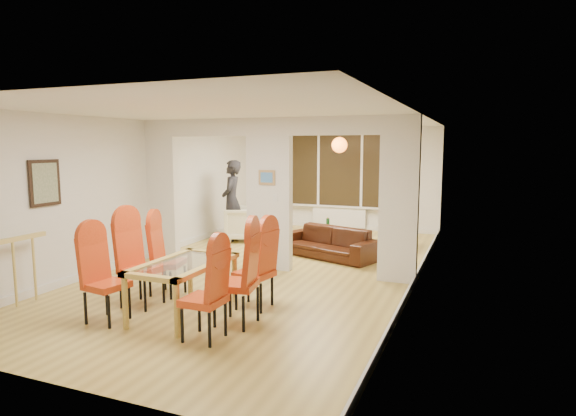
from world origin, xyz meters
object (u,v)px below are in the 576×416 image
Objects in this scene: dining_chair_lb at (142,263)px; dining_chair_rc at (254,267)px; bottle at (328,224)px; television at (398,236)px; person at (232,200)px; bowl at (342,230)px; dining_table at (184,288)px; dining_chair_la at (106,278)px; coffee_table at (331,237)px; dining_chair_ra at (204,293)px; sofa at (328,242)px; dining_chair_lc at (167,258)px; dining_chair_rb at (236,277)px; armchair at (244,223)px.

dining_chair_lb reaches higher than dining_chair_rc.
dining_chair_lb is at bearing -100.63° from bottle.
person is at bearing 102.63° from television.
bowl is at bearing 84.77° from television.
person is (-1.78, 4.54, 0.57)m from dining_table.
dining_chair_la is 5.87m from coffee_table.
dining_chair_la is at bearing 179.24° from dining_chair_ra.
sofa is at bearing 77.38° from dining_chair_lb.
dining_chair_rc is at bearing -71.02° from sofa.
dining_chair_rc is at bearing -84.57° from bottle.
television is (1.86, 5.08, -0.09)m from dining_table.
dining_chair_lc is 1.22× the size of television.
television is at bearing -7.44° from bottle.
dining_table is at bearing -94.02° from coffee_table.
dining_table is at bearing -81.63° from sofa.
dining_chair_rc is at bearing 85.85° from dining_chair_rb.
dining_chair_lc is at bearing 154.50° from television.
dining_chair_la is 4.56m from sofa.
sofa is 1.74m from television.
dining_chair_rb is at bearing 172.25° from television.
person is (-1.09, 3.94, 0.37)m from dining_chair_lc.
dining_chair_lb reaches higher than television.
armchair is (-2.26, 0.87, 0.10)m from sofa.
bottle is (0.95, 4.68, -0.16)m from dining_chair_lc.
person is at bearing 91.57° from dining_chair_lc.
dining_chair_rc reaches higher than armchair.
person is at bearing 131.87° from dining_chair_rc.
dining_chair_lc is 3.46m from sofa.
dining_chair_rb reaches higher than dining_chair_ra.
coffee_table is at bearing 90.12° from television.
coffee_table is (1.08, 5.11, -0.47)m from dining_chair_lb.
armchair is at bearing 128.62° from dining_chair_rc.
dining_chair_rc reaches higher than television.
dining_table is 5.41m from television.
bottle is 0.35m from bowl.
person reaches higher than dining_chair_rc.
dining_chair_rc is at bearing 47.11° from dining_chair_la.
dining_chair_rc reaches higher than coffee_table.
sofa is 1.50m from coffee_table.
person is at bearing 115.90° from dining_chair_ra.
dining_table is 1.65× the size of television.
dining_chair_rb is 0.64× the size of person.
dining_chair_rc reaches higher than dining_chair_ra.
dining_table is 1.34× the size of dining_chair_la.
television is at bearing 71.82° from dining_chair_lb.
sofa is 1.56m from bowl.
person is (-0.26, -0.07, 0.52)m from armchair.
bowl is at bearing 84.97° from armchair.
dining_chair_lc is at bearing 97.47° from dining_chair_la.
dining_chair_lb is at bearing 98.40° from dining_chair_la.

